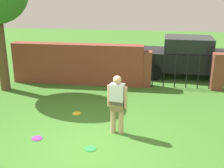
{
  "coord_description": "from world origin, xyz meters",
  "views": [
    {
      "loc": [
        1.43,
        -6.29,
        3.81
      ],
      "look_at": [
        0.29,
        2.02,
        1.0
      ],
      "focal_mm": 47.42,
      "sensor_mm": 36.0,
      "label": 1
    }
  ],
  "objects_px": {
    "car": "(187,57)",
    "frisbee_green": "(90,149)",
    "frisbee_yellow": "(77,113)",
    "frisbee_purple": "(37,138)",
    "person": "(117,102)"
  },
  "relations": [
    {
      "from": "car",
      "to": "frisbee_green",
      "type": "relative_size",
      "value": 15.83
    },
    {
      "from": "frisbee_yellow",
      "to": "frisbee_purple",
      "type": "bearing_deg",
      "value": -110.7
    },
    {
      "from": "frisbee_green",
      "to": "frisbee_purple",
      "type": "xyz_separation_m",
      "value": [
        -1.49,
        0.32,
        0.0
      ]
    },
    {
      "from": "person",
      "to": "frisbee_purple",
      "type": "bearing_deg",
      "value": 26.19
    },
    {
      "from": "car",
      "to": "frisbee_green",
      "type": "height_order",
      "value": "car"
    },
    {
      "from": "person",
      "to": "car",
      "type": "distance_m",
      "value": 6.14
    },
    {
      "from": "person",
      "to": "car",
      "type": "bearing_deg",
      "value": -103.42
    },
    {
      "from": "car",
      "to": "frisbee_yellow",
      "type": "height_order",
      "value": "car"
    },
    {
      "from": "frisbee_yellow",
      "to": "frisbee_green",
      "type": "bearing_deg",
      "value": -66.87
    },
    {
      "from": "frisbee_yellow",
      "to": "person",
      "type": "bearing_deg",
      "value": -37.27
    },
    {
      "from": "car",
      "to": "frisbee_green",
      "type": "distance_m",
      "value": 7.27
    },
    {
      "from": "car",
      "to": "frisbee_green",
      "type": "bearing_deg",
      "value": 68.76
    },
    {
      "from": "frisbee_purple",
      "to": "car",
      "type": "bearing_deg",
      "value": 54.91
    },
    {
      "from": "person",
      "to": "car",
      "type": "relative_size",
      "value": 0.38
    },
    {
      "from": "car",
      "to": "frisbee_yellow",
      "type": "xyz_separation_m",
      "value": [
        -3.78,
        -4.6,
        -0.85
      ]
    }
  ]
}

